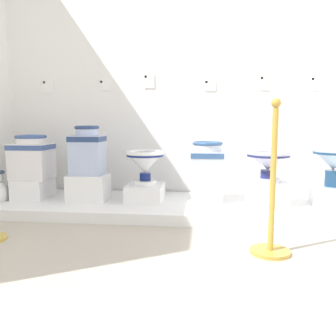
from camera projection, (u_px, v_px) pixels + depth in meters
ground_plane at (153, 278)px, 2.00m from camera, size 5.99×5.59×0.02m
wall_back at (180, 57)px, 3.78m from camera, size 4.19×0.06×3.19m
display_platform at (175, 207)px, 3.44m from camera, size 3.58×1.01×0.10m
plinth_block_broad_patterned at (33, 188)px, 3.59m from camera, size 0.32×0.38×0.20m
antique_toilet_broad_patterned at (32, 156)px, 3.54m from camera, size 0.38×0.33×0.46m
plinth_block_tall_cobalt at (89, 187)px, 3.49m from camera, size 0.38×0.31×0.26m
antique_toilet_tall_cobalt at (87, 150)px, 3.44m from camera, size 0.32×0.27×0.49m
plinth_block_slender_white at (145, 193)px, 3.48m from camera, size 0.36×0.40×0.16m
antique_toilet_slender_white at (145, 162)px, 3.44m from camera, size 0.39×0.39×0.34m
plinth_block_leftmost at (207, 192)px, 3.48m from camera, size 0.30×0.39×0.18m
antique_toilet_leftmost at (207, 161)px, 3.44m from camera, size 0.32×0.34×0.41m
plinth_block_central_ornate at (267, 194)px, 3.25m from camera, size 0.37×0.29×0.23m
antique_toilet_central_ornate at (268, 161)px, 3.21m from camera, size 0.41×0.41×0.30m
plinth_block_pale_glazed at (331, 199)px, 3.21m from camera, size 0.31×0.38×0.16m
antique_toilet_pale_glazed at (334, 161)px, 3.16m from camera, size 0.39×0.39×0.40m
info_placard_first at (48, 86)px, 3.95m from camera, size 0.14×0.01×0.16m
info_placard_second at (105, 85)px, 3.88m from camera, size 0.13×0.01×0.12m
info_placard_third at (149, 81)px, 3.82m from camera, size 0.12×0.01×0.16m
info_placard_fourth at (210, 85)px, 3.75m from camera, size 0.13×0.01×0.12m
info_placard_fifth at (265, 82)px, 3.68m from camera, size 0.10×0.01×0.16m
info_placard_sixth at (316, 83)px, 3.63m from camera, size 0.10×0.01×0.15m
stanchion_post_near_right at (272, 211)px, 2.31m from camera, size 0.27×0.27×1.04m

